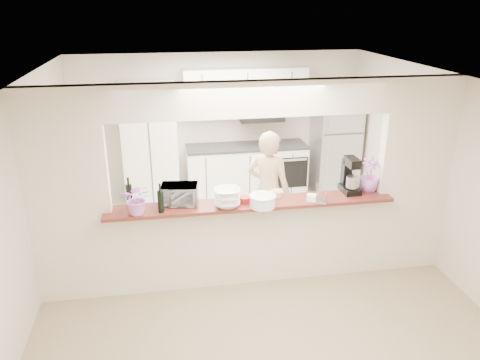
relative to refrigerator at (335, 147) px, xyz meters
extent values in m
plane|color=tan|center=(-2.05, -2.65, -0.85)|extent=(6.00, 6.00, 0.00)
cube|color=beige|center=(-2.05, -1.10, -0.84)|extent=(5.00, 2.90, 0.01)
cube|color=white|center=(-4.10, -2.65, 0.40)|extent=(0.90, 0.15, 2.50)
cube|color=white|center=(0.00, -2.65, 0.40)|extent=(0.90, 0.15, 2.50)
cube|color=white|center=(-2.05, -2.65, 1.45)|extent=(3.20, 0.15, 0.40)
cube|color=white|center=(-2.05, -2.65, -0.32)|extent=(3.20, 0.15, 1.05)
cube|color=maroon|center=(-2.05, -2.70, 0.22)|extent=(3.40, 0.38, 0.04)
cube|color=white|center=(-3.25, 0.05, 0.20)|extent=(0.90, 0.60, 2.10)
cube|color=white|center=(-1.60, 0.05, -0.40)|extent=(2.10, 0.60, 0.90)
cube|color=#2E2F31|center=(-1.60, 0.05, 0.07)|extent=(2.10, 0.62, 0.04)
cube|color=white|center=(-1.60, 0.18, 1.02)|extent=(2.10, 0.35, 0.75)
cube|color=black|center=(-1.35, 0.07, 0.59)|extent=(0.75, 0.45, 0.12)
cube|color=black|center=(-0.85, -0.25, -0.35)|extent=(0.55, 0.02, 0.55)
cube|color=#AFAFB4|center=(0.00, 0.00, 0.00)|extent=(0.75, 0.70, 1.70)
imported|color=#C467A2|center=(-3.35, -2.80, 0.42)|extent=(0.37, 0.33, 0.36)
cylinder|color=black|center=(-3.10, -2.80, 0.37)|extent=(0.07, 0.07, 0.25)
cylinder|color=black|center=(-3.10, -2.80, 0.54)|extent=(0.02, 0.02, 0.09)
cylinder|color=black|center=(-3.45, -2.58, 0.37)|extent=(0.07, 0.07, 0.26)
cylinder|color=black|center=(-3.45, -2.58, 0.55)|extent=(0.02, 0.02, 0.09)
imported|color=#9E9FA3|center=(-2.88, -2.60, 0.36)|extent=(0.45, 0.34, 0.23)
imported|color=white|center=(-2.35, -2.78, 0.35)|extent=(0.32, 0.32, 0.22)
cylinder|color=white|center=(-1.95, -2.84, 0.31)|extent=(0.30, 0.30, 0.13)
cylinder|color=white|center=(-1.95, -2.84, 0.38)|extent=(0.31, 0.31, 0.01)
cylinder|color=white|center=(-1.95, -2.84, 0.28)|extent=(0.26, 0.26, 0.09)
cylinder|color=white|center=(-1.95, -2.84, 0.33)|extent=(0.27, 0.27, 0.01)
cylinder|color=maroon|center=(-2.14, -2.68, 0.27)|extent=(0.14, 0.14, 0.07)
cylinder|color=#C4AB8A|center=(-1.72, -2.57, 0.28)|extent=(0.15, 0.15, 0.07)
cube|color=silver|center=(-1.30, -2.80, 0.25)|extent=(0.28, 0.23, 0.02)
cube|color=white|center=(-1.30, -2.80, 0.29)|extent=(0.13, 0.13, 0.06)
cube|color=black|center=(-0.80, -2.60, 0.28)|extent=(0.20, 0.30, 0.07)
cube|color=black|center=(-0.80, -2.49, 0.47)|extent=(0.13, 0.11, 0.32)
cube|color=black|center=(-0.80, -2.61, 0.63)|extent=(0.13, 0.26, 0.11)
cylinder|color=#B7B7BC|center=(-0.80, -2.66, 0.40)|extent=(0.15, 0.15, 0.14)
imported|color=#A965BC|center=(-0.55, -2.60, 0.45)|extent=(0.25, 0.25, 0.43)
imported|color=tan|center=(-1.65, -1.85, 0.00)|extent=(0.74, 0.69, 1.70)
camera|label=1|loc=(-3.03, -7.63, 2.46)|focal=35.00mm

